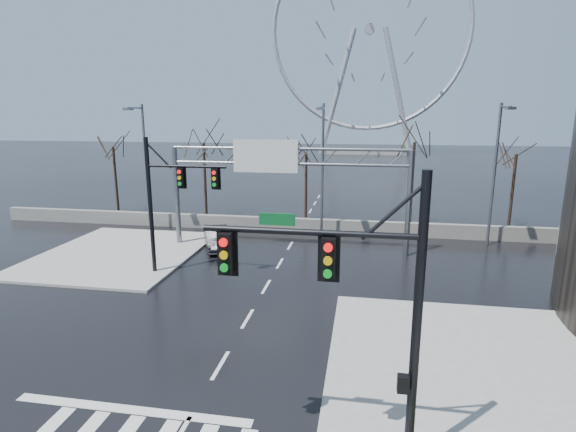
% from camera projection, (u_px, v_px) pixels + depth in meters
% --- Properties ---
extents(ground, '(260.00, 260.00, 0.00)m').
position_uv_depth(ground, '(220.00, 365.00, 16.90)').
color(ground, black).
rests_on(ground, ground).
extents(sidewalk_right_ext, '(12.00, 10.00, 0.15)m').
position_uv_depth(sidewalk_right_ext, '(488.00, 359.00, 17.16)').
color(sidewalk_right_ext, gray).
rests_on(sidewalk_right_ext, ground).
extents(sidewalk_far, '(10.00, 12.00, 0.15)m').
position_uv_depth(sidewalk_far, '(120.00, 253.00, 30.24)').
color(sidewalk_far, gray).
rests_on(sidewalk_far, ground).
extents(barrier_wall, '(52.00, 0.50, 1.10)m').
position_uv_depth(barrier_wall, '(298.00, 225.00, 36.00)').
color(barrier_wall, slate).
rests_on(barrier_wall, ground).
extents(signal_mast_near, '(5.52, 0.41, 8.00)m').
position_uv_depth(signal_mast_near, '(362.00, 295.00, 11.10)').
color(signal_mast_near, black).
rests_on(signal_mast_near, ground).
extents(signal_mast_far, '(4.72, 0.41, 8.00)m').
position_uv_depth(signal_mast_far, '(168.00, 194.00, 25.41)').
color(signal_mast_far, black).
rests_on(signal_mast_far, ground).
extents(sign_gantry, '(16.36, 0.40, 7.60)m').
position_uv_depth(sign_gantry, '(282.00, 176.00, 30.20)').
color(sign_gantry, slate).
rests_on(sign_gantry, ground).
extents(streetlight_left, '(0.50, 2.55, 10.00)m').
position_uv_depth(streetlight_left, '(143.00, 158.00, 35.03)').
color(streetlight_left, slate).
rests_on(streetlight_left, ground).
extents(streetlight_mid, '(0.50, 2.55, 10.00)m').
position_uv_depth(streetlight_mid, '(322.00, 161.00, 32.73)').
color(streetlight_mid, slate).
rests_on(streetlight_mid, ground).
extents(streetlight_right, '(0.50, 2.55, 10.00)m').
position_uv_depth(streetlight_right, '(497.00, 164.00, 30.75)').
color(streetlight_right, slate).
rests_on(streetlight_right, ground).
extents(tree_far_left, '(3.50, 3.50, 7.00)m').
position_uv_depth(tree_far_left, '(114.00, 155.00, 41.70)').
color(tree_far_left, black).
rests_on(tree_far_left, ground).
extents(tree_left, '(3.75, 3.75, 7.50)m').
position_uv_depth(tree_left, '(204.00, 152.00, 39.65)').
color(tree_left, black).
rests_on(tree_left, ground).
extents(tree_center, '(3.25, 3.25, 6.50)m').
position_uv_depth(tree_center, '(306.00, 162.00, 39.30)').
color(tree_center, black).
rests_on(tree_center, ground).
extents(tree_right, '(3.90, 3.90, 7.80)m').
position_uv_depth(tree_right, '(414.00, 152.00, 36.63)').
color(tree_right, black).
rests_on(tree_right, ground).
extents(tree_far_right, '(3.40, 3.40, 6.80)m').
position_uv_depth(tree_far_right, '(515.00, 163.00, 35.97)').
color(tree_far_right, black).
rests_on(tree_far_right, ground).
extents(ferris_wheel, '(45.00, 6.00, 50.91)m').
position_uv_depth(ferris_wheel, '(369.00, 38.00, 101.59)').
color(ferris_wheel, gray).
rests_on(ferris_wheel, ground).
extents(car, '(3.30, 4.79, 1.50)m').
position_uv_depth(car, '(217.00, 238.00, 31.55)').
color(car, black).
rests_on(car, ground).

